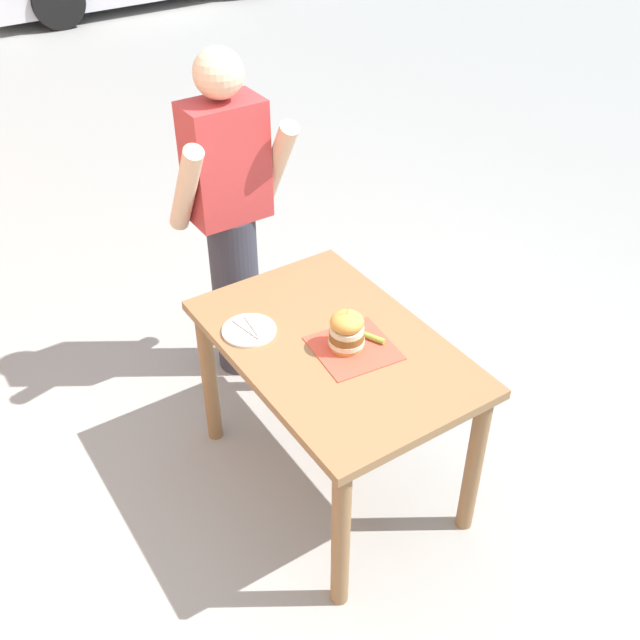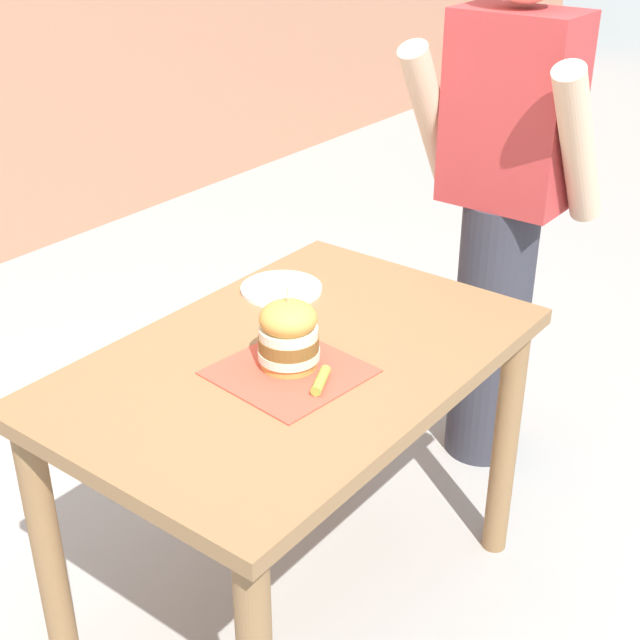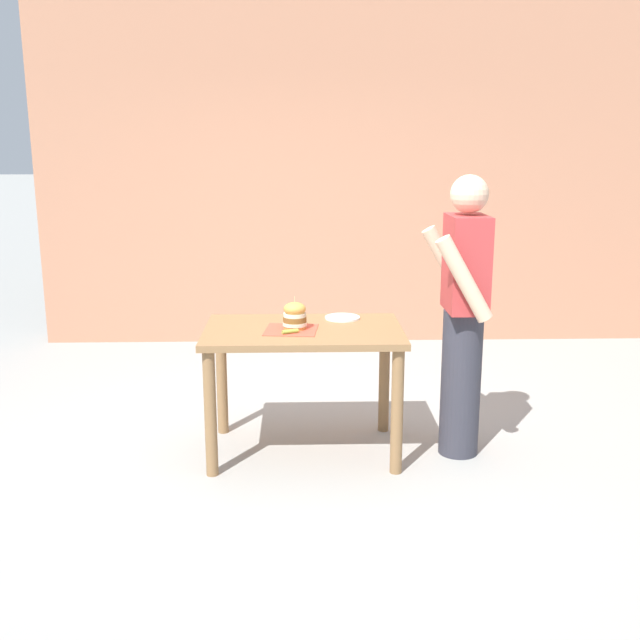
# 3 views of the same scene
# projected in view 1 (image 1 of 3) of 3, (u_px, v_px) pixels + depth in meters

# --- Properties ---
(ground_plane) EXTENTS (80.00, 80.00, 0.00)m
(ground_plane) POSITION_uv_depth(u_px,v_px,m) (332.00, 476.00, 3.43)
(ground_plane) COLOR #9E9E99
(patio_table) EXTENTS (0.77, 1.18, 0.79)m
(patio_table) POSITION_uv_depth(u_px,v_px,m) (334.00, 368.00, 3.04)
(patio_table) COLOR olive
(patio_table) RESTS_ON ground
(serving_paper) EXTENTS (0.33, 0.33, 0.00)m
(serving_paper) POSITION_uv_depth(u_px,v_px,m) (354.00, 348.00, 2.93)
(serving_paper) COLOR #D64C38
(serving_paper) RESTS_ON patio_table
(sandwich) EXTENTS (0.14, 0.14, 0.20)m
(sandwich) POSITION_uv_depth(u_px,v_px,m) (347.00, 330.00, 2.89)
(sandwich) COLOR gold
(sandwich) RESTS_ON serving_paper
(pickle_spear) EXTENTS (0.06, 0.10, 0.02)m
(pickle_spear) POSITION_uv_depth(u_px,v_px,m) (373.00, 338.00, 2.96)
(pickle_spear) COLOR #8EA83D
(pickle_spear) RESTS_ON serving_paper
(side_plate_with_forks) EXTENTS (0.22, 0.22, 0.02)m
(side_plate_with_forks) POSITION_uv_depth(u_px,v_px,m) (249.00, 330.00, 3.01)
(side_plate_with_forks) COLOR white
(side_plate_with_forks) RESTS_ON patio_table
(diner_across_table) EXTENTS (0.55, 0.35, 1.69)m
(diner_across_table) POSITION_uv_depth(u_px,v_px,m) (231.00, 219.00, 3.55)
(diner_across_table) COLOR #33333D
(diner_across_table) RESTS_ON ground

